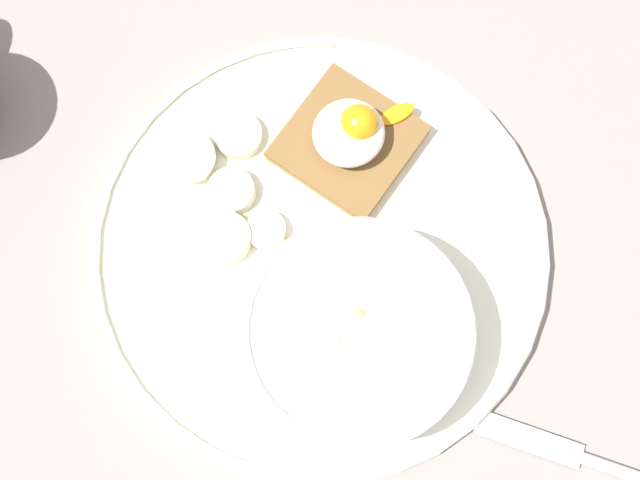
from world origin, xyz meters
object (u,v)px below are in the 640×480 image
(oatmeal_bowl, at_px, (357,336))
(banana_slice_back, at_px, (190,158))
(banana_slice_inner, at_px, (266,230))
(toast_slice, at_px, (348,143))
(banana_slice_right, at_px, (238,135))
(banana_slice_left, at_px, (231,191))
(poached_egg, at_px, (352,131))
(knife, at_px, (574,455))
(banana_slice_front, at_px, (225,238))

(oatmeal_bowl, relative_size, banana_slice_back, 3.46)
(banana_slice_inner, bearing_deg, oatmeal_bowl, -80.55)
(toast_slice, distance_m, banana_slice_right, 0.08)
(toast_slice, relative_size, banana_slice_left, 2.49)
(oatmeal_bowl, relative_size, poached_egg, 1.87)
(toast_slice, height_order, knife, toast_slice)
(banana_slice_back, xyz_separation_m, banana_slice_right, (0.04, 0.00, -0.00))
(poached_egg, bearing_deg, toast_slice, 179.78)
(banana_slice_front, bearing_deg, banana_slice_inner, -16.75)
(knife, bearing_deg, poached_egg, 95.11)
(banana_slice_front, relative_size, knife, 0.47)
(oatmeal_bowl, bearing_deg, banana_slice_inner, 99.45)
(toast_slice, bearing_deg, banana_slice_right, 146.33)
(oatmeal_bowl, height_order, toast_slice, oatmeal_bowl)
(oatmeal_bowl, distance_m, banana_slice_left, 0.13)
(oatmeal_bowl, bearing_deg, banana_slice_front, 112.51)
(banana_slice_right, distance_m, banana_slice_inner, 0.07)
(oatmeal_bowl, relative_size, banana_slice_inner, 4.19)
(knife, bearing_deg, banana_slice_back, 112.96)
(banana_slice_back, xyz_separation_m, knife, (0.12, -0.29, -0.01))
(oatmeal_bowl, distance_m, banana_slice_right, 0.16)
(poached_egg, distance_m, banana_slice_front, 0.11)
(poached_egg, height_order, banana_slice_right, poached_egg)
(banana_slice_front, bearing_deg, banana_slice_left, 55.67)
(oatmeal_bowl, xyz_separation_m, toast_slice, (0.06, 0.12, -0.02))
(banana_slice_front, distance_m, banana_slice_back, 0.06)
(oatmeal_bowl, xyz_separation_m, knife, (0.09, -0.13, -0.03))
(oatmeal_bowl, xyz_separation_m, banana_slice_back, (-0.04, 0.16, -0.02))
(banana_slice_front, distance_m, knife, 0.27)
(oatmeal_bowl, distance_m, toast_slice, 0.14)
(toast_slice, bearing_deg, poached_egg, -0.22)
(oatmeal_bowl, bearing_deg, banana_slice_right, 90.17)
(banana_slice_back, height_order, banana_slice_inner, banana_slice_back)
(oatmeal_bowl, distance_m, knife, 0.16)
(banana_slice_back, bearing_deg, banana_slice_inner, -72.84)
(toast_slice, height_order, poached_egg, poached_egg)
(toast_slice, distance_m, poached_egg, 0.02)
(banana_slice_back, xyz_separation_m, banana_slice_inner, (0.02, -0.07, -0.00))
(banana_slice_left, height_order, knife, banana_slice_left)
(banana_slice_right, bearing_deg, banana_slice_back, -179.93)
(oatmeal_bowl, bearing_deg, banana_slice_left, 100.19)
(banana_slice_back, relative_size, banana_slice_inner, 1.21)
(toast_slice, bearing_deg, knife, -84.39)
(banana_slice_back, bearing_deg, banana_slice_right, 0.07)
(banana_slice_front, bearing_deg, knife, -60.85)
(banana_slice_left, distance_m, banana_slice_right, 0.04)
(oatmeal_bowl, xyz_separation_m, banana_slice_left, (-0.02, 0.13, -0.02))
(toast_slice, xyz_separation_m, banana_slice_inner, (-0.08, -0.03, -0.00))
(banana_slice_back, bearing_deg, poached_egg, -22.41)
(banana_slice_front, distance_m, banana_slice_left, 0.03)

